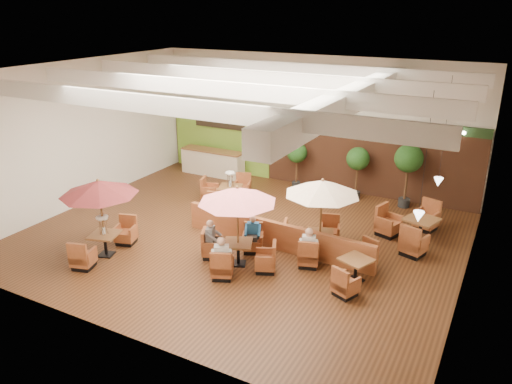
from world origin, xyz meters
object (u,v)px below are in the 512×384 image
Objects in this scene: table_2 at (320,200)px; topiary_1 at (358,161)px; diner_2 at (212,235)px; diner_3 at (309,244)px; table_5 at (411,229)px; topiary_2 at (409,161)px; table_0 at (100,198)px; diner_1 at (253,230)px; service_counter at (213,163)px; table_4 at (355,270)px; diner_4 at (309,243)px; diner_0 at (222,254)px; table_3 at (225,193)px; topiary_0 at (297,154)px; booth_divider at (275,235)px; table_1 at (238,211)px.

table_2 is 1.21× the size of topiary_1.
diner_2 reaches higher than diner_3.
topiary_2 is (-0.83, 2.86, 1.46)m from table_5.
topiary_1 is (5.39, 8.45, -0.34)m from table_0.
service_counter is at bearing -70.00° from diner_1.
table_0 reaches higher than diner_2.
diner_4 is (-1.50, 0.15, 0.43)m from table_4.
topiary_1 is 1.96m from topiary_2.
diner_2 is 0.97× the size of diner_4.
topiary_2 reaches higher than table_5.
diner_0 is (-3.39, -7.93, -1.08)m from topiary_2.
topiary_1 is 2.99× the size of diner_3.
table_2 is 2.40m from table_4.
table_2 is 5.45m from table_3.
table_4 is 1.01× the size of topiary_2.
table_0 is 1.31× the size of topiary_0.
diner_2 is at bearing -165.11° from table_2.
table_2 is 1.03× the size of table_4.
table_2 reaches higher than diner_4.
diner_4 is at bearing -39.54° from service_counter.
topiary_0 is 0.94× the size of topiary_1.
booth_divider is at bearing 48.23° from diner_0.
table_4 is 1.26× the size of topiary_0.
diner_2 reaches higher than diner_1.
table_0 is at bearing -140.68° from table_4.
table_5 is (7.15, 0.12, -0.05)m from table_3.
table_1 reaches higher than diner_0.
table_1 reaches higher than table_5.
topiary_0 is (1.74, 2.98, 1.03)m from table_3.
topiary_2 reaches higher than diner_4.
topiary_2 is 6.40m from diner_3.
table_0 is 1.04× the size of table_4.
table_3 reaches higher than table_4.
table_5 is (0.81, 3.42, 0.06)m from table_4.
table_2 is at bearing -43.05° from table_3.
diner_2 is 2.97m from diner_4.
table_0 reaches higher than table_1.
service_counter reaches higher than diner_3.
diner_1 is (-3.41, 0.20, 0.40)m from table_4.
diner_3 is (1.91, -0.04, -0.01)m from diner_1.
table_0 is 10.01m from table_5.
diner_0 is (-1.85, -2.71, -1.03)m from table_2.
topiary_0 is 4.58m from topiary_2.
table_2 is 6.04m from topiary_0.
diner_3 is (1.91, 0.88, -1.00)m from table_1.
topiary_0 is at bearing 180.00° from topiary_2.
table_2 reaches higher than diner_0.
table_0 is 3.04× the size of diner_0.
table_4 is at bearing -45.50° from table_3.
topiary_0 is 8.04m from diner_0.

